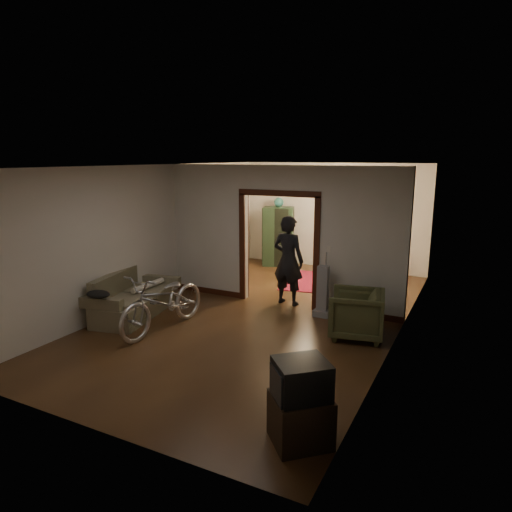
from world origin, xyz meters
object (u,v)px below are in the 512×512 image
Objects in this scene: armchair at (356,314)px; locker at (278,237)px; sofa at (134,294)px; bicycle at (164,301)px; person at (288,260)px; desk at (367,263)px.

locker is (-3.24, 4.08, 0.41)m from armchair.
sofa is 1.03m from bicycle.
person reaches higher than armchair.
person is 3.14m from desk.
desk is (2.46, -0.03, -0.48)m from locker.
bicycle is at bearing -30.73° from sofa.
armchair is at bearing 0.37° from sofa.
person reaches higher than desk.
sofa is 0.99× the size of person.
locker is (-0.20, 5.28, 0.29)m from bicycle.
armchair is at bearing -68.56° from locker.
desk is at bearing 71.19° from bicycle.
locker is at bearing -56.51° from person.
sofa is 1.12× the size of locker.
sofa is at bearing -89.15° from armchair.
person is at bearing -99.38° from desk.
bicycle is 1.09× the size of person.
desk is at bearing 44.88° from sofa.
desk is at bearing -17.80° from locker.
locker is at bearing -172.93° from desk.
person is (1.35, 2.30, 0.39)m from bicycle.
desk is (-0.79, 4.05, -0.07)m from armchair.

